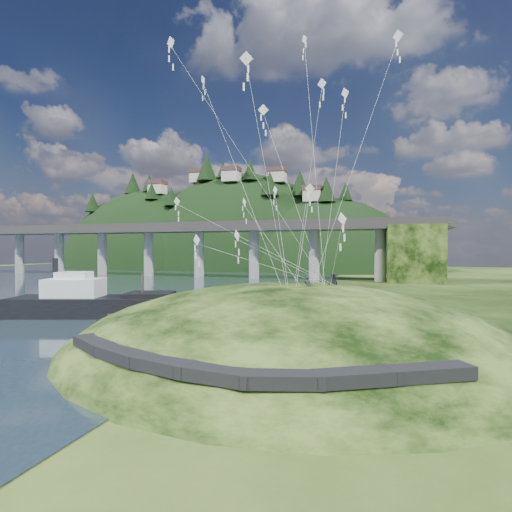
% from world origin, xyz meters
% --- Properties ---
extents(ground, '(320.00, 320.00, 0.00)m').
position_xyz_m(ground, '(0.00, 0.00, 0.00)').
color(ground, black).
rests_on(ground, ground).
extents(grass_hill, '(36.00, 32.00, 13.00)m').
position_xyz_m(grass_hill, '(8.00, 2.00, -1.50)').
color(grass_hill, black).
rests_on(grass_hill, ground).
extents(footpath, '(22.29, 5.84, 0.83)m').
position_xyz_m(footpath, '(7.46, -9.74, 2.08)').
color(footpath, black).
rests_on(footpath, ground).
extents(bridge, '(160.00, 11.00, 15.00)m').
position_xyz_m(bridge, '(-26.46, 70.07, 9.70)').
color(bridge, '#2D2B2B').
rests_on(bridge, ground).
extents(far_ridge, '(153.00, 70.00, 94.50)m').
position_xyz_m(far_ridge, '(-43.58, 122.17, -7.44)').
color(far_ridge, black).
rests_on(far_ridge, ground).
extents(work_barge, '(19.48, 10.50, 6.58)m').
position_xyz_m(work_barge, '(-16.39, 9.86, 1.65)').
color(work_barge, black).
rests_on(work_barge, ground).
extents(wooden_dock, '(16.19, 4.50, 1.14)m').
position_xyz_m(wooden_dock, '(-5.13, 8.21, 0.50)').
color(wooden_dock, '#321E14').
rests_on(wooden_dock, ground).
extents(kite_flyers, '(2.33, 3.10, 1.78)m').
position_xyz_m(kite_flyers, '(10.69, 2.73, 5.76)').
color(kite_flyers, '#242630').
rests_on(kite_flyers, ground).
extents(kite_swarm, '(18.01, 15.50, 20.16)m').
position_xyz_m(kite_swarm, '(6.19, 2.27, 16.18)').
color(kite_swarm, white).
rests_on(kite_swarm, ground).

